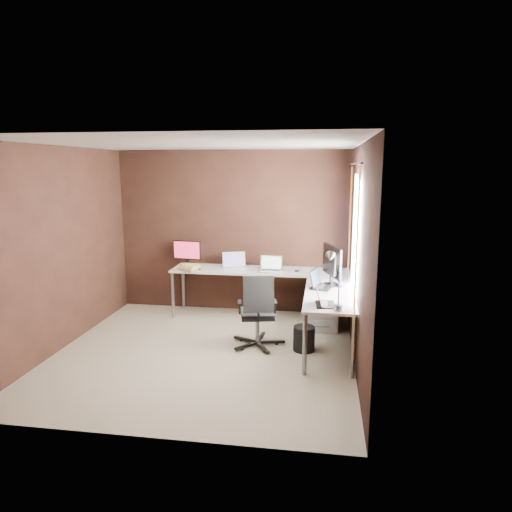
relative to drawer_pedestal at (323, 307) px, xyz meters
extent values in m
cube|color=tan|center=(-1.43, -1.15, -0.30)|extent=(3.60, 3.60, 0.00)
cube|color=white|center=(-1.43, -1.15, 2.20)|extent=(3.60, 3.60, 0.00)
cube|color=black|center=(-1.43, 0.65, 0.95)|extent=(3.60, 0.00, 2.50)
cube|color=black|center=(-1.43, -2.95, 0.95)|extent=(3.60, 0.00, 2.50)
cube|color=black|center=(-3.23, -1.15, 0.95)|extent=(0.00, 3.60, 2.50)
cube|color=black|center=(0.37, -1.15, 0.95)|extent=(0.00, 3.60, 2.50)
cube|color=white|center=(0.36, -0.80, 1.15)|extent=(0.00, 1.00, 1.30)
cube|color=orange|center=(0.32, -1.53, 0.95)|extent=(0.01, 0.35, 2.00)
cube|color=orange|center=(0.32, -0.08, 0.95)|extent=(0.01, 0.35, 2.00)
cylinder|color=slate|center=(0.32, -0.80, 1.98)|extent=(0.02, 1.90, 0.02)
cube|color=white|center=(-0.96, 0.35, 0.41)|extent=(2.65, 0.60, 0.03)
cube|color=white|center=(0.07, -0.78, 0.41)|extent=(0.60, 1.65, 0.03)
cylinder|color=slate|center=(-2.24, 0.09, 0.05)|extent=(0.05, 0.05, 0.70)
cylinder|color=slate|center=(-2.24, 0.61, 0.05)|extent=(0.05, 0.05, 0.70)
cylinder|color=slate|center=(-0.19, -1.56, 0.05)|extent=(0.05, 0.05, 0.70)
cylinder|color=slate|center=(0.33, -1.56, 0.05)|extent=(0.05, 0.05, 0.70)
cylinder|color=slate|center=(0.33, 0.61, 0.05)|extent=(0.05, 0.05, 0.70)
cube|color=white|center=(0.00, 0.00, 0.00)|extent=(0.42, 0.50, 0.60)
cube|color=black|center=(-2.12, 0.44, 0.44)|extent=(0.21, 0.15, 0.01)
cube|color=black|center=(-2.11, 0.46, 0.49)|extent=(0.05, 0.03, 0.09)
cube|color=black|center=(-2.11, 0.46, 0.68)|extent=(0.45, 0.08, 0.29)
cube|color=#D72749|center=(-2.11, 0.44, 0.68)|extent=(0.42, 0.06, 0.26)
cube|color=black|center=(0.11, -0.43, 0.44)|extent=(0.22, 0.28, 0.01)
cube|color=black|center=(0.10, -0.43, 0.50)|extent=(0.05, 0.06, 0.11)
cube|color=black|center=(0.10, -0.43, 0.75)|extent=(0.23, 0.61, 0.40)
cube|color=#1039C3|center=(0.11, -0.43, 0.75)|extent=(0.20, 0.58, 0.37)
cube|color=white|center=(-1.34, 0.38, 0.44)|extent=(0.41, 0.34, 0.02)
cube|color=white|center=(-1.37, 0.47, 0.55)|extent=(0.35, 0.17, 0.22)
cube|color=#7264A2|center=(-1.37, 0.47, 0.55)|extent=(0.31, 0.15, 0.19)
cube|color=silver|center=(-0.78, 0.24, 0.44)|extent=(0.35, 0.25, 0.02)
cube|color=silver|center=(-0.78, 0.33, 0.55)|extent=(0.34, 0.08, 0.21)
cube|color=white|center=(-0.78, 0.32, 0.55)|extent=(0.30, 0.06, 0.18)
cube|color=black|center=(-0.02, -0.56, 0.44)|extent=(0.32, 0.40, 0.02)
cube|color=black|center=(-0.11, -0.54, 0.55)|extent=(0.15, 0.35, 0.22)
cube|color=#1C253E|center=(-0.11, -0.54, 0.55)|extent=(0.13, 0.31, 0.19)
cube|color=black|center=(0.02, -1.32, 0.44)|extent=(0.23, 0.31, 0.02)
cube|color=black|center=(-0.06, -1.33, 0.54)|extent=(0.08, 0.30, 0.19)
cube|color=#CF4C70|center=(-0.05, -1.33, 0.54)|extent=(0.07, 0.26, 0.16)
cube|color=#A9785B|center=(-1.99, 0.15, 0.44)|extent=(0.35, 0.33, 0.03)
cube|color=yellow|center=(-1.99, 0.15, 0.47)|extent=(0.31, 0.29, 0.02)
cube|color=silver|center=(-1.99, 0.15, 0.49)|extent=(0.32, 0.29, 0.02)
cube|color=yellow|center=(-1.99, 0.15, 0.51)|extent=(0.29, 0.25, 0.02)
ellipsoid|color=black|center=(-1.85, 0.15, 0.45)|extent=(0.08, 0.05, 0.03)
ellipsoid|color=black|center=(-0.39, 0.27, 0.45)|extent=(0.09, 0.07, 0.03)
cylinder|color=slate|center=(0.15, -1.50, 0.46)|extent=(0.09, 0.09, 0.06)
cylinder|color=slate|center=(0.15, -1.50, 0.67)|extent=(0.02, 0.02, 0.35)
cylinder|color=slate|center=(0.10, -1.47, 0.90)|extent=(0.02, 0.19, 0.26)
cone|color=slate|center=(0.05, -1.40, 0.99)|extent=(0.11, 0.14, 0.14)
cylinder|color=slate|center=(-0.82, -0.80, -0.08)|extent=(0.05, 0.05, 0.34)
cube|color=black|center=(-0.82, -0.80, 0.12)|extent=(0.49, 0.49, 0.07)
cube|color=black|center=(-0.78, -0.99, 0.43)|extent=(0.39, 0.18, 0.45)
cylinder|color=black|center=(-0.23, -0.88, -0.15)|extent=(0.32, 0.32, 0.31)
camera|label=1|loc=(-0.02, -6.26, 1.94)|focal=32.00mm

